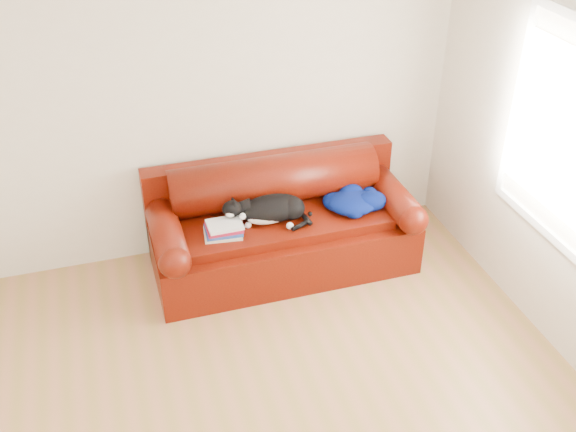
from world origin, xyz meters
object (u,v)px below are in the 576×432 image
Objects in this scene: blanket at (354,201)px; cat at (271,209)px; book_stack at (224,229)px; sofa_base at (283,241)px.

cat is at bearing 178.42° from blanket.
blanket is (0.69, -0.02, -0.03)m from cat.
cat is (0.40, 0.08, 0.05)m from book_stack.
book_stack is 0.60× the size of blanket.
blanket is (0.58, -0.07, 0.33)m from sofa_base.
sofa_base is 4.10× the size of blanket.
sofa_base is 6.80× the size of book_stack.
cat is at bearing 11.81° from book_stack.
blanket is at bearing -7.03° from sofa_base.
blanket is at bearing 3.39° from book_stack.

